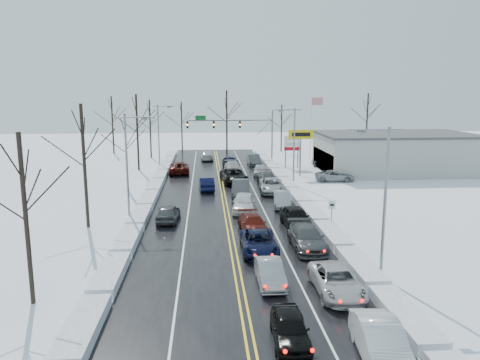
{
  "coord_description": "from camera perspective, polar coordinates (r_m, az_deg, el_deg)",
  "views": [
    {
      "loc": [
        -1.87,
        -43.67,
        11.0
      ],
      "look_at": [
        1.45,
        0.46,
        2.5
      ],
      "focal_mm": 35.0,
      "sensor_mm": 36.0,
      "label": 1
    }
  ],
  "objects": [
    {
      "name": "streetlight_se",
      "position": [
        28.19,
        16.95,
        -1.26
      ],
      "size": [
        3.2,
        0.25,
        9.0
      ],
      "color": "slate",
      "rests_on": "ground"
    },
    {
      "name": "tree_far_c",
      "position": [
        82.82,
        -1.63,
        8.58
      ],
      "size": [
        4.4,
        4.4,
        11.0
      ],
      "color": "#2D231C",
      "rests_on": "ground"
    },
    {
      "name": "oncoming_car_2",
      "position": [
        75.28,
        -4.04,
        2.44
      ],
      "size": [
        2.18,
        5.0,
        1.43
      ],
      "primitive_type": "imported",
      "rotation": [
        0.0,
        0.0,
        3.18
      ],
      "color": "silver",
      "rests_on": "ground"
    },
    {
      "name": "queued_car_7",
      "position": [
        63.18,
        -0.84,
        0.85
      ],
      "size": [
        2.41,
        5.34,
        1.52
      ],
      "primitive_type": "imported",
      "rotation": [
        0.0,
        0.0,
        0.06
      ],
      "color": "#A7AAB0",
      "rests_on": "ground"
    },
    {
      "name": "snow_bank_left",
      "position": [
        47.32,
        -11.14,
        -2.78
      ],
      "size": [
        1.51,
        72.0,
        0.62
      ],
      "primitive_type": "cube",
      "color": "silver",
      "rests_on": "ground"
    },
    {
      "name": "queued_car_3",
      "position": [
        37.07,
        1.61,
        -6.39
      ],
      "size": [
        2.39,
        4.86,
        1.36
      ],
      "primitive_type": "imported",
      "rotation": [
        0.0,
        0.0,
        0.11
      ],
      "color": "#4F110A",
      "rests_on": "ground"
    },
    {
      "name": "queued_car_9",
      "position": [
        21.57,
        16.71,
        -20.29
      ],
      "size": [
        2.09,
        4.97,
        1.6
      ],
      "primitive_type": "imported",
      "rotation": [
        0.0,
        0.0,
        -0.08
      ],
      "color": "silver",
      "rests_on": "ground"
    },
    {
      "name": "flagpole",
      "position": [
        75.78,
        8.77,
        6.91
      ],
      "size": [
        1.87,
        1.2,
        10.0
      ],
      "color": "silver",
      "rests_on": "ground"
    },
    {
      "name": "snow_bank_right",
      "position": [
        47.92,
        7.23,
        -2.49
      ],
      "size": [
        1.51,
        72.0,
        0.62
      ],
      "primitive_type": "cube",
      "color": "silver",
      "rests_on": "ground"
    },
    {
      "name": "dealership_building",
      "position": [
        67.38,
        18.33,
        3.21
      ],
      "size": [
        20.4,
        12.4,
        5.3
      ],
      "color": "#A1A29D",
      "rests_on": "ground"
    },
    {
      "name": "parked_car_2",
      "position": [
        70.06,
        9.6,
        1.69
      ],
      "size": [
        2.35,
        4.76,
        1.56
      ],
      "primitive_type": "imported",
      "rotation": [
        0.0,
        0.0,
        3.03
      ],
      "color": "black",
      "rests_on": "ground"
    },
    {
      "name": "oncoming_car_1",
      "position": [
        63.47,
        -7.42,
        0.8
      ],
      "size": [
        2.97,
        5.84,
        1.58
      ],
      "primitive_type": "imported",
      "rotation": [
        0.0,
        0.0,
        3.2
      ],
      "color": "#450C09",
      "rests_on": "ground"
    },
    {
      "name": "streetlight_sw",
      "position": [
        40.58,
        -13.38,
        2.52
      ],
      "size": [
        3.2,
        0.25,
        9.0
      ],
      "color": "slate",
      "rests_on": "ground"
    },
    {
      "name": "queued_car_5",
      "position": [
        49.47,
        0.12,
        -1.98
      ],
      "size": [
        2.33,
        5.35,
        1.71
      ],
      "primitive_type": "imported",
      "rotation": [
        0.0,
        0.0,
        -0.1
      ],
      "color": "#414346",
      "rests_on": "ground"
    },
    {
      "name": "queued_car_1",
      "position": [
        27.76,
        3.66,
        -12.5
      ],
      "size": [
        1.48,
        4.13,
        1.36
      ],
      "primitive_type": "imported",
      "rotation": [
        0.0,
        0.0,
        0.01
      ],
      "color": "#98999F",
      "rests_on": "ground"
    },
    {
      "name": "traffic_signal_mast",
      "position": [
        72.06,
        -0.05,
        6.48
      ],
      "size": [
        13.28,
        0.39,
        8.0
      ],
      "color": "slate",
      "rests_on": "ground"
    },
    {
      "name": "queued_car_6",
      "position": [
        56.5,
        -0.74,
        -0.35
      ],
      "size": [
        3.41,
        6.36,
        1.7
      ],
      "primitive_type": "imported",
      "rotation": [
        0.0,
        0.0,
        0.1
      ],
      "color": "black",
      "rests_on": "ground"
    },
    {
      "name": "queued_car_15",
      "position": [
        55.43,
        3.34,
        -0.59
      ],
      "size": [
        2.19,
        5.18,
        1.49
      ],
      "primitive_type": "imported",
      "rotation": [
        0.0,
        0.0,
        0.02
      ],
      "color": "#46494B",
      "rests_on": "ground"
    },
    {
      "name": "streetlight_nw",
      "position": [
        68.21,
        -9.74,
        5.93
      ],
      "size": [
        3.2,
        0.25,
        9.0
      ],
      "color": "slate",
      "rests_on": "ground"
    },
    {
      "name": "oncoming_car_0",
      "position": [
        52.53,
        -4.1,
        -1.24
      ],
      "size": [
        1.84,
        4.59,
        1.48
      ],
      "primitive_type": "imported",
      "rotation": [
        0.0,
        0.0,
        3.2
      ],
      "color": "black",
      "rests_on": "ground"
    },
    {
      "name": "parked_car_1",
      "position": [
        63.63,
        13.11,
        0.63
      ],
      "size": [
        2.66,
        5.5,
        1.54
      ],
      "primitive_type": "imported",
      "rotation": [
        0.0,
        0.0,
        -0.1
      ],
      "color": "black",
      "rests_on": "ground"
    },
    {
      "name": "tree_left_e",
      "position": [
        78.3,
        -10.93,
        7.48
      ],
      "size": [
        3.8,
        3.8,
        9.5
      ],
      "color": "#2D231C",
      "rests_on": "ground"
    },
    {
      "name": "tree_far_a",
      "position": [
        85.3,
        -15.34,
        7.8
      ],
      "size": [
        4.0,
        4.0,
        10.0
      ],
      "color": "#2D231C",
      "rests_on": "ground"
    },
    {
      "name": "queued_car_14",
      "position": [
        51.4,
        3.86,
        -1.51
      ],
      "size": [
        2.95,
        5.69,
        1.53
      ],
      "primitive_type": "imported",
      "rotation": [
        0.0,
        0.0,
        -0.08
      ],
      "color": "#A2A5A9",
      "rests_on": "ground"
    },
    {
      "name": "ground",
      "position": [
        45.07,
        -1.79,
        -3.26
      ],
      "size": [
        160.0,
        160.0,
        0.0
      ],
      "primitive_type": "plane",
      "color": "white",
      "rests_on": "ground"
    },
    {
      "name": "tree_far_b",
      "position": [
        84.9,
        -7.14,
        7.61
      ],
      "size": [
        3.6,
        3.6,
        9.0
      ],
      "color": "#2D231C",
      "rests_on": "ground"
    },
    {
      "name": "tree_left_c",
      "position": [
        52.63,
        -13.77,
        5.04
      ],
      "size": [
        3.4,
        3.4,
        8.5
      ],
      "color": "#2D231C",
      "rests_on": "ground"
    },
    {
      "name": "tree_left_d",
      "position": [
        66.43,
        -12.47,
        7.46
      ],
      "size": [
        4.2,
        4.2,
        10.5
      ],
      "color": "#2D231C",
      "rests_on": "ground"
    },
    {
      "name": "road_surface",
      "position": [
        47.01,
        -1.9,
        -2.66
      ],
      "size": [
        14.0,
        84.0,
        0.01
      ],
      "primitive_type": "cube",
      "color": "black",
      "rests_on": "ground"
    },
    {
      "name": "used_vehicles_sign",
      "position": [
        67.26,
        6.35,
        4.25
      ],
      "size": [
        2.2,
        0.22,
        4.65
      ],
      "color": "slate",
      "rests_on": "ground"
    },
    {
      "name": "speed_limit_sign",
      "position": [
        38.22,
        11.14,
        -3.52
      ],
      "size": [
        0.55,
        0.09,
        2.35
      ],
      "color": "slate",
      "rests_on": "ground"
    },
    {
      "name": "queued_car_11",
      "position": [
        33.75,
        8.15,
        -8.26
      ],
      "size": [
        2.2,
        5.4,
        1.57
      ],
      "primitive_type": "imported",
      "rotation": [
        0.0,
        0.0,
        -0.0
      ],
      "color": "#45484B",
      "rests_on": "ground"
    },
    {
      "name": "queued_car_16",
      "position": [
        61.52,
        2.44,
        0.56
      ],
      "size": [
        2.21,
        4.38,
        1.43
      ],
      "primitive_type": "imported",
      "rotation": [
        0.0,
        0.0,
        -0.13
      ],
      "color": "#BBBBBD",
      "rests_on": "ground"
    },
    {
      "name": "tree_far_e",
      "position": [
        89.85,
        15.28,
        8.16
      ],
      "size": [
        4.2,
        4.2,
        10.5
      ],
      "color": "#2D231C",
      "rests_on": "ground"
    },
    {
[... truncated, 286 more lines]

